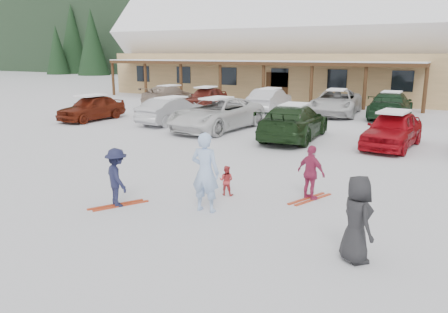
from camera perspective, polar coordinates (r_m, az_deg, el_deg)
The scene contains 21 objects.
ground at distance 11.05m, azimuth -3.87°, elevation -5.94°, with size 160.00×160.00×0.00m, color silver.
day_lodge at distance 39.54m, azimuth 7.02°, elevation 13.72°, with size 29.12×12.50×10.38m.
conifer_0 at distance 50.08m, azimuth -11.07°, elevation 15.48°, with size 4.40×4.40×10.20m.
conifer_2 at distance 62.11m, azimuth -6.79°, elevation 16.23°, with size 5.28×5.28×12.24m.
adult_skier at distance 10.14m, azimuth -2.46°, elevation -2.08°, with size 0.69×0.45×1.89m, color #A3C1EF.
toddler_red at distance 11.43m, azimuth 0.31°, elevation -3.15°, with size 0.39×0.30×0.79m, color #C13436.
child_navy at distance 10.85m, azimuth -13.81°, elevation -2.68°, with size 0.93×0.53×1.44m, color #191C39.
skis_child_navy at distance 11.07m, azimuth -13.61°, elevation -6.18°, with size 0.20×1.40×0.03m, color #B23719.
child_magenta at distance 11.21m, azimuth 11.31°, elevation -2.12°, with size 0.83×0.34×1.41m, color #A62C53.
skis_child_magenta at distance 11.41m, azimuth 11.15°, elevation -5.46°, with size 0.20×1.40×0.03m, color #B23719.
bystander_dark at distance 8.11m, azimuth 16.96°, elevation -7.83°, with size 0.78×0.51×1.59m, color black.
parked_car_0 at distance 25.35m, azimuth -16.89°, elevation 6.11°, with size 1.64×4.07×1.39m, color #5F1B0D.
parked_car_1 at distance 23.25m, azimuth -6.87°, elevation 5.98°, with size 1.46×4.20×1.38m, color #AFB0B4.
parked_car_2 at distance 21.15m, azimuth -0.99°, elevation 5.57°, with size 2.57×5.58×1.55m, color silver.
parked_car_3 at distance 19.07m, azimuth 9.11°, elevation 4.48°, with size 2.11×5.19×1.51m, color black.
parked_car_4 at distance 18.40m, azimuth 21.15°, elevation 3.31°, with size 1.69×4.21×1.43m, color #AA0B15.
parked_car_7 at distance 31.73m, azimuth -7.17°, elevation 7.94°, with size 1.94×4.78×1.39m, color gray.
parked_car_8 at distance 29.63m, azimuth -2.38°, elevation 7.69°, with size 1.69×4.19×1.43m, color maroon.
parked_car_9 at distance 28.19m, azimuth 6.03°, elevation 7.36°, with size 1.54×4.41×1.45m, color silver.
parked_car_10 at distance 27.20m, azimuth 14.43°, elevation 6.87°, with size 2.53×5.49×1.52m, color silver.
parked_car_11 at distance 26.62m, azimuth 20.93°, elevation 6.26°, with size 2.11×5.20×1.51m, color #15321B.
Camera 1 is at (5.62, -8.78, 3.65)m, focal length 35.00 mm.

